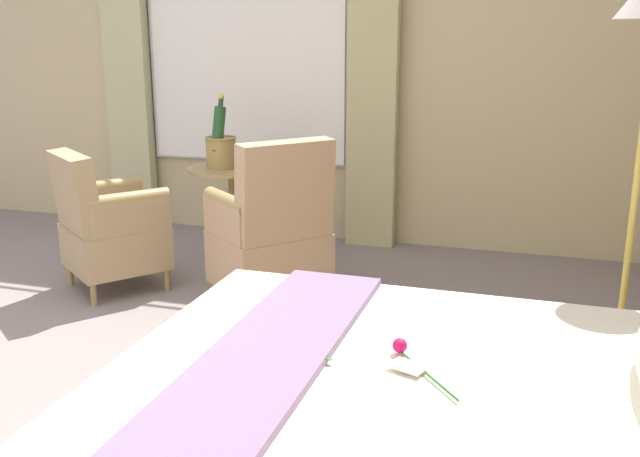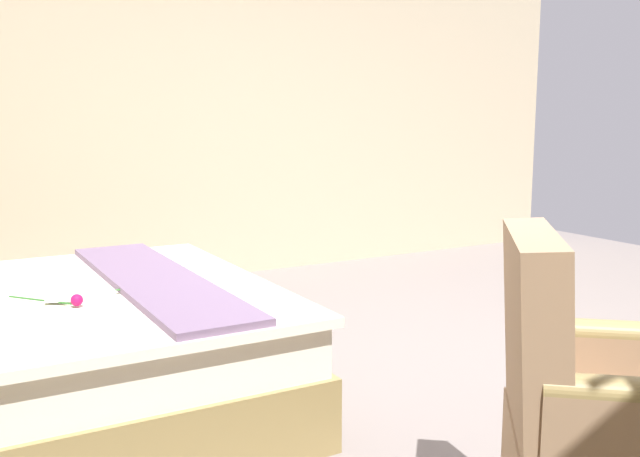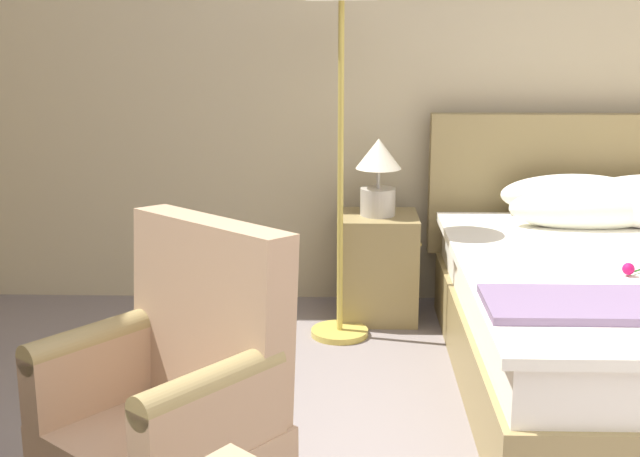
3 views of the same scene
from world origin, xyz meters
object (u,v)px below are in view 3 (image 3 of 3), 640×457
object	(u,v)px
nightstand	(377,267)
armchair_by_window	(172,423)
floor_lamp_brass	(341,19)
bedside_lamp	(378,171)

from	to	relation	value
nightstand	armchair_by_window	xyz separation A→B (m)	(-0.66, -2.08, 0.16)
nightstand	floor_lamp_brass	bearing A→B (deg)	-125.26
bedside_lamp	floor_lamp_brass	bearing A→B (deg)	-125.26
floor_lamp_brass	armchair_by_window	size ratio (longest dim) A/B	1.83
armchair_by_window	bedside_lamp	bearing A→B (deg)	72.54
floor_lamp_brass	armchair_by_window	distance (m)	2.17
nightstand	floor_lamp_brass	xyz separation A→B (m)	(-0.19, -0.27, 1.24)
floor_lamp_brass	armchair_by_window	xyz separation A→B (m)	(-0.47, -1.82, -1.08)
armchair_by_window	nightstand	bearing A→B (deg)	72.54
bedside_lamp	armchair_by_window	size ratio (longest dim) A/B	0.39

